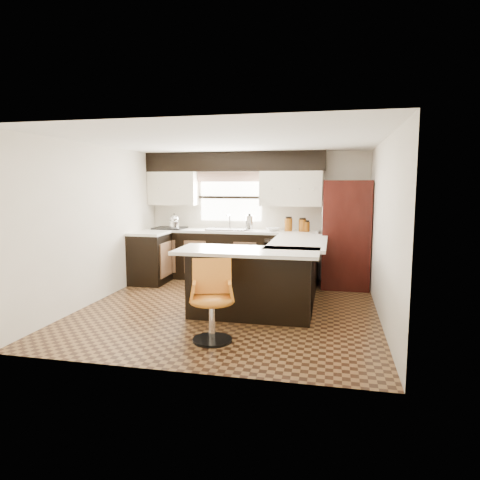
% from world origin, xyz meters
% --- Properties ---
extents(floor, '(4.40, 4.40, 0.00)m').
position_xyz_m(floor, '(0.00, 0.00, 0.00)').
color(floor, '#49301A').
rests_on(floor, ground).
extents(ceiling, '(4.40, 4.40, 0.00)m').
position_xyz_m(ceiling, '(0.00, 0.00, 2.40)').
color(ceiling, silver).
rests_on(ceiling, wall_back).
extents(wall_back, '(4.40, 0.00, 4.40)m').
position_xyz_m(wall_back, '(0.00, 2.20, 1.20)').
color(wall_back, beige).
rests_on(wall_back, floor).
extents(wall_front, '(4.40, 0.00, 4.40)m').
position_xyz_m(wall_front, '(0.00, -2.20, 1.20)').
color(wall_front, beige).
rests_on(wall_front, floor).
extents(wall_left, '(0.00, 4.40, 4.40)m').
position_xyz_m(wall_left, '(-2.10, 0.00, 1.20)').
color(wall_left, beige).
rests_on(wall_left, floor).
extents(wall_right, '(0.00, 4.40, 4.40)m').
position_xyz_m(wall_right, '(2.10, 0.00, 1.20)').
color(wall_right, beige).
rests_on(wall_right, floor).
extents(base_cab_back, '(3.30, 0.60, 0.90)m').
position_xyz_m(base_cab_back, '(-0.45, 1.90, 0.45)').
color(base_cab_back, black).
rests_on(base_cab_back, floor).
extents(base_cab_left, '(0.60, 0.70, 0.90)m').
position_xyz_m(base_cab_left, '(-1.80, 1.25, 0.45)').
color(base_cab_left, black).
rests_on(base_cab_left, floor).
extents(counter_back, '(3.30, 0.60, 0.04)m').
position_xyz_m(counter_back, '(-0.45, 1.90, 0.92)').
color(counter_back, silver).
rests_on(counter_back, base_cab_back).
extents(counter_left, '(0.60, 0.70, 0.04)m').
position_xyz_m(counter_left, '(-1.80, 1.25, 0.92)').
color(counter_left, silver).
rests_on(counter_left, base_cab_left).
extents(soffit, '(3.40, 0.35, 0.36)m').
position_xyz_m(soffit, '(-0.40, 2.03, 2.22)').
color(soffit, black).
rests_on(soffit, wall_back).
extents(upper_cab_left, '(0.94, 0.35, 0.64)m').
position_xyz_m(upper_cab_left, '(-1.62, 2.03, 1.72)').
color(upper_cab_left, beige).
rests_on(upper_cab_left, wall_back).
extents(upper_cab_right, '(1.14, 0.35, 0.64)m').
position_xyz_m(upper_cab_right, '(0.68, 2.03, 1.72)').
color(upper_cab_right, beige).
rests_on(upper_cab_right, wall_back).
extents(window_pane, '(1.20, 0.02, 0.90)m').
position_xyz_m(window_pane, '(-0.50, 2.18, 1.55)').
color(window_pane, white).
rests_on(window_pane, wall_back).
extents(valance, '(1.30, 0.06, 0.18)m').
position_xyz_m(valance, '(-0.50, 2.14, 1.94)').
color(valance, '#D19B93').
rests_on(valance, wall_back).
extents(sink, '(0.75, 0.45, 0.03)m').
position_xyz_m(sink, '(-0.50, 1.88, 0.96)').
color(sink, '#B2B2B7').
rests_on(sink, counter_back).
extents(dishwasher, '(0.58, 0.03, 0.78)m').
position_xyz_m(dishwasher, '(0.55, 1.61, 0.43)').
color(dishwasher, black).
rests_on(dishwasher, floor).
extents(cooktop, '(0.58, 0.50, 0.02)m').
position_xyz_m(cooktop, '(-1.65, 1.88, 0.96)').
color(cooktop, black).
rests_on(cooktop, counter_back).
extents(peninsula_long, '(0.60, 1.95, 0.90)m').
position_xyz_m(peninsula_long, '(0.90, 0.62, 0.45)').
color(peninsula_long, black).
rests_on(peninsula_long, floor).
extents(peninsula_return, '(1.65, 0.60, 0.90)m').
position_xyz_m(peninsula_return, '(0.38, -0.35, 0.45)').
color(peninsula_return, black).
rests_on(peninsula_return, floor).
extents(counter_pen_long, '(0.84, 1.95, 0.04)m').
position_xyz_m(counter_pen_long, '(0.95, 0.62, 0.92)').
color(counter_pen_long, silver).
rests_on(counter_pen_long, peninsula_long).
extents(counter_pen_return, '(1.89, 0.84, 0.04)m').
position_xyz_m(counter_pen_return, '(0.35, -0.44, 0.92)').
color(counter_pen_return, silver).
rests_on(counter_pen_return, peninsula_return).
extents(refrigerator, '(0.80, 0.77, 1.87)m').
position_xyz_m(refrigerator, '(1.68, 1.73, 0.93)').
color(refrigerator, black).
rests_on(refrigerator, floor).
extents(bar_chair, '(0.62, 0.62, 0.94)m').
position_xyz_m(bar_chair, '(0.13, -1.34, 0.47)').
color(bar_chair, orange).
rests_on(bar_chair, floor).
extents(kettle, '(0.20, 0.20, 0.27)m').
position_xyz_m(kettle, '(-1.56, 1.88, 1.11)').
color(kettle, silver).
rests_on(kettle, cooktop).
extents(percolator, '(0.15, 0.15, 0.28)m').
position_xyz_m(percolator, '(-0.08, 1.90, 1.08)').
color(percolator, silver).
rests_on(percolator, counter_back).
extents(mixing_bowl, '(0.33, 0.33, 0.06)m').
position_xyz_m(mixing_bowl, '(0.36, 1.90, 0.98)').
color(mixing_bowl, white).
rests_on(mixing_bowl, counter_back).
extents(canister_large, '(0.14, 0.14, 0.24)m').
position_xyz_m(canister_large, '(0.65, 1.92, 1.06)').
color(canister_large, brown).
rests_on(canister_large, counter_back).
extents(canister_med, '(0.14, 0.14, 0.22)m').
position_xyz_m(canister_med, '(0.91, 1.92, 1.05)').
color(canister_med, brown).
rests_on(canister_med, counter_back).
extents(canister_small, '(0.13, 0.13, 0.17)m').
position_xyz_m(canister_small, '(0.98, 1.92, 1.03)').
color(canister_small, brown).
rests_on(canister_small, counter_back).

